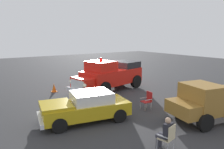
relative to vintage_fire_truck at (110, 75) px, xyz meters
name	(u,v)px	position (x,y,z in m)	size (l,w,h in m)	color
ground_plane	(106,90)	(-0.17, -0.25, -1.20)	(60.00, 60.00, 0.00)	#333335
vintage_fire_truck	(110,75)	(0.00, 0.00, 0.00)	(3.29, 6.25, 2.59)	black
classic_hot_rod	(85,107)	(4.43, -4.46, -0.45)	(2.65, 4.63, 1.46)	black
parked_pickup	(215,100)	(7.92, 1.02, -0.21)	(2.79, 5.07, 1.90)	black
lawn_chair_near_truck	(169,136)	(8.69, -3.27, -0.61)	(0.59, 0.60, 1.02)	#B7BABF
lawn_chair_by_car	(148,99)	(4.88, -0.67, -0.61)	(0.56, 0.55, 1.02)	#B7BABF
spectator_seated	(166,132)	(8.56, -3.30, -0.50)	(0.60, 0.48, 1.29)	#383842
spectator_standing	(95,69)	(-4.53, 1.29, -0.23)	(0.64, 0.27, 1.68)	#2D334C
traffic_cone	(54,88)	(-1.92, -3.79, -0.89)	(0.40, 0.40, 0.64)	orange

